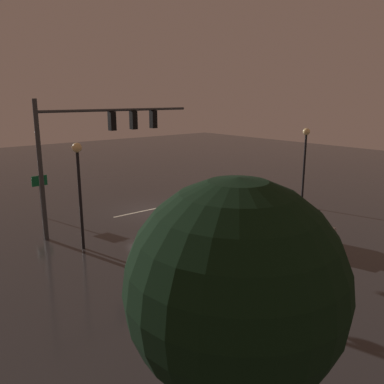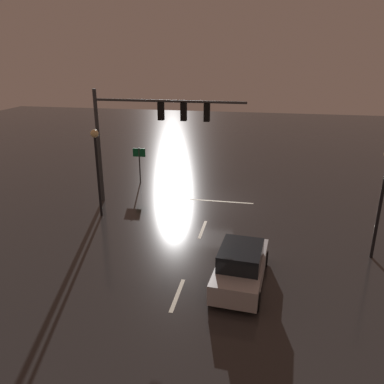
% 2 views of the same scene
% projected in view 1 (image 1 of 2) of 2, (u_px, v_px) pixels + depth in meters
% --- Properties ---
extents(ground_plane, '(80.00, 80.00, 0.00)m').
position_uv_depth(ground_plane, '(151.00, 211.00, 24.99)').
color(ground_plane, '#2D2B2B').
extents(traffic_signal_assembly, '(8.92, 0.47, 6.90)m').
position_uv_depth(traffic_signal_assembly, '(100.00, 135.00, 20.83)').
color(traffic_signal_assembly, '#383A3D').
rests_on(traffic_signal_assembly, ground_plane).
extents(lane_dash_far, '(0.16, 2.20, 0.01)m').
position_uv_depth(lane_dash_far, '(192.00, 226.00, 22.00)').
color(lane_dash_far, beige).
rests_on(lane_dash_far, ground_plane).
extents(lane_dash_mid, '(0.16, 2.20, 0.01)m').
position_uv_depth(lane_dash_mid, '(279.00, 259.00, 17.52)').
color(lane_dash_mid, beige).
rests_on(lane_dash_mid, ground_plane).
extents(stop_bar, '(5.00, 0.16, 0.01)m').
position_uv_depth(stop_bar, '(149.00, 210.00, 25.19)').
color(stop_bar, beige).
rests_on(stop_bar, ground_plane).
extents(car_approaching, '(2.20, 4.48, 1.70)m').
position_uv_depth(car_approaching, '(289.00, 225.00, 19.74)').
color(car_approaching, '#B7B7BC').
rests_on(car_approaching, ground_plane).
extents(street_lamp_left_kerb, '(0.44, 0.44, 5.07)m').
position_uv_depth(street_lamp_left_kerb, '(305.00, 152.00, 25.11)').
color(street_lamp_left_kerb, black).
rests_on(street_lamp_left_kerb, ground_plane).
extents(street_lamp_right_kerb, '(0.44, 0.44, 4.99)m').
position_uv_depth(street_lamp_right_kerb, '(79.00, 176.00, 17.98)').
color(street_lamp_right_kerb, black).
rests_on(street_lamp_right_kerb, ground_plane).
extents(route_sign, '(0.90, 0.09, 2.57)m').
position_uv_depth(route_sign, '(40.00, 187.00, 23.22)').
color(route_sign, '#383A3D').
rests_on(route_sign, ground_plane).
extents(tree_right_near, '(3.59, 3.59, 5.80)m').
position_uv_depth(tree_right_near, '(235.00, 288.00, 6.37)').
color(tree_right_near, '#382314').
rests_on(tree_right_near, ground_plane).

